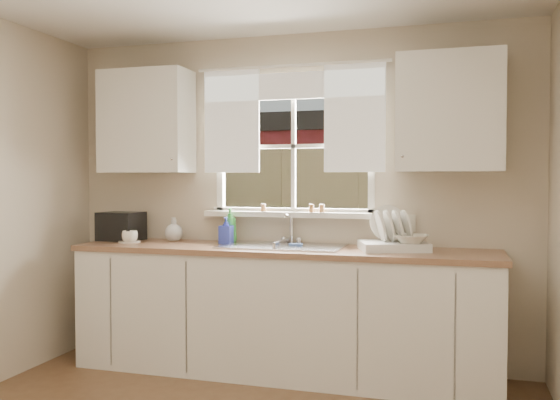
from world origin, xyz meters
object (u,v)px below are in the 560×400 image
(dish_rack, at_px, (393,240))
(soap_bottle_a, at_px, (230,225))
(cup, at_px, (130,237))
(black_appliance, at_px, (121,226))

(dish_rack, distance_m, soap_bottle_a, 1.25)
(cup, bearing_deg, dish_rack, 13.50)
(dish_rack, bearing_deg, cup, -176.97)
(black_appliance, bearing_deg, soap_bottle_a, 7.77)
(black_appliance, bearing_deg, cup, -39.87)
(soap_bottle_a, relative_size, cup, 2.24)
(soap_bottle_a, xyz_separation_m, cup, (-0.73, -0.23, -0.09))
(dish_rack, distance_m, black_appliance, 2.15)
(soap_bottle_a, distance_m, black_appliance, 0.90)
(soap_bottle_a, xyz_separation_m, black_appliance, (-0.90, -0.07, -0.02))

